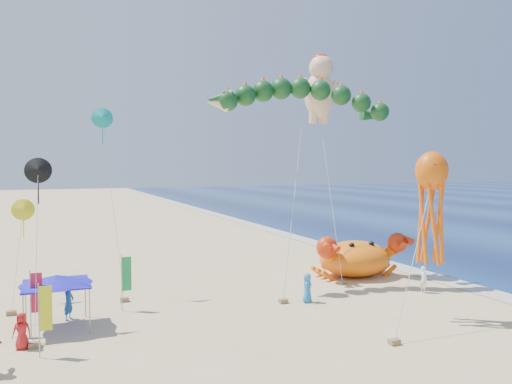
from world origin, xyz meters
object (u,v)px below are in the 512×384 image
crab_inflatable (356,257)px  cherub_kite (320,87)px  dragon_kite (301,103)px  octopus_kite (431,199)px  canopy_blue (56,280)px

crab_inflatable → cherub_kite: size_ratio=0.45×
dragon_kite → octopus_kite: size_ratio=1.54×
dragon_kite → octopus_kite: bearing=-74.1°
crab_inflatable → canopy_blue: size_ratio=2.13×
crab_inflatable → dragon_kite: 12.03m
canopy_blue → cherub_kite: bearing=18.6°
octopus_kite → canopy_blue: size_ratio=2.56×
cherub_kite → canopy_blue: cherub_kite is taller
octopus_kite → canopy_blue: 19.48m
crab_inflatable → canopy_blue: crab_inflatable is taller
crab_inflatable → octopus_kite: bearing=-103.1°
canopy_blue → octopus_kite: bearing=-18.7°
dragon_kite → crab_inflatable: bearing=9.8°
crab_inflatable → canopy_blue: bearing=-168.4°
crab_inflatable → octopus_kite: 11.69m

